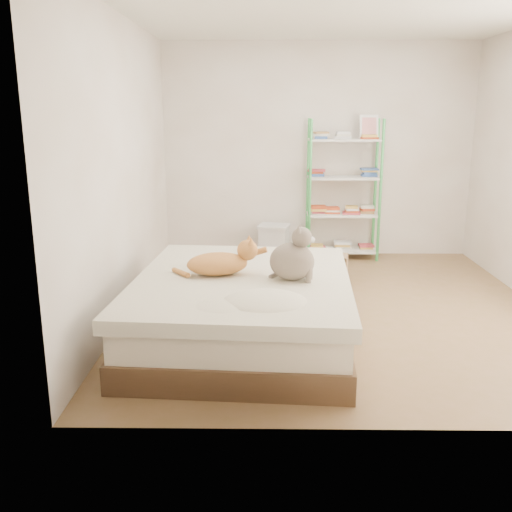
{
  "coord_description": "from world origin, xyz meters",
  "views": [
    {
      "loc": [
        -0.67,
        -5.05,
        1.79
      ],
      "look_at": [
        -0.73,
        -0.48,
        0.62
      ],
      "focal_mm": 40.0,
      "sensor_mm": 36.0,
      "label": 1
    }
  ],
  "objects_px": {
    "grey_cat": "(292,253)",
    "white_bin": "(274,241)",
    "orange_cat": "(217,261)",
    "cardboard_box": "(326,270)",
    "bed": "(243,309)",
    "shelf_unit": "(344,193)"
  },
  "relations": [
    {
      "from": "grey_cat",
      "to": "white_bin",
      "type": "height_order",
      "value": "grey_cat"
    },
    {
      "from": "orange_cat",
      "to": "white_bin",
      "type": "height_order",
      "value": "orange_cat"
    },
    {
      "from": "orange_cat",
      "to": "grey_cat",
      "type": "distance_m",
      "value": 0.6
    },
    {
      "from": "cardboard_box",
      "to": "white_bin",
      "type": "height_order",
      "value": "white_bin"
    },
    {
      "from": "bed",
      "to": "orange_cat",
      "type": "xyz_separation_m",
      "value": [
        -0.2,
        0.05,
        0.38
      ]
    },
    {
      "from": "orange_cat",
      "to": "white_bin",
      "type": "bearing_deg",
      "value": 68.31
    },
    {
      "from": "grey_cat",
      "to": "shelf_unit",
      "type": "bearing_deg",
      "value": -4.65
    },
    {
      "from": "cardboard_box",
      "to": "white_bin",
      "type": "relative_size",
      "value": 1.18
    },
    {
      "from": "cardboard_box",
      "to": "bed",
      "type": "bearing_deg",
      "value": -107.35
    },
    {
      "from": "white_bin",
      "to": "orange_cat",
      "type": "bearing_deg",
      "value": -100.88
    },
    {
      "from": "orange_cat",
      "to": "white_bin",
      "type": "relative_size",
      "value": 1.33
    },
    {
      "from": "orange_cat",
      "to": "shelf_unit",
      "type": "bearing_deg",
      "value": 51.97
    },
    {
      "from": "orange_cat",
      "to": "bed",
      "type": "bearing_deg",
      "value": -25.09
    },
    {
      "from": "cardboard_box",
      "to": "white_bin",
      "type": "bearing_deg",
      "value": 126.59
    },
    {
      "from": "grey_cat",
      "to": "orange_cat",
      "type": "bearing_deg",
      "value": 88.55
    },
    {
      "from": "bed",
      "to": "shelf_unit",
      "type": "xyz_separation_m",
      "value": [
        1.14,
        2.66,
        0.55
      ]
    },
    {
      "from": "shelf_unit",
      "to": "white_bin",
      "type": "relative_size",
      "value": 4.07
    },
    {
      "from": "orange_cat",
      "to": "cardboard_box",
      "type": "distance_m",
      "value": 1.86
    },
    {
      "from": "cardboard_box",
      "to": "white_bin",
      "type": "distance_m",
      "value": 1.23
    },
    {
      "from": "bed",
      "to": "white_bin",
      "type": "bearing_deg",
      "value": 87.69
    },
    {
      "from": "cardboard_box",
      "to": "white_bin",
      "type": "xyz_separation_m",
      "value": [
        -0.53,
        1.11,
        0.06
      ]
    },
    {
      "from": "bed",
      "to": "white_bin",
      "type": "xyz_separation_m",
      "value": [
        0.29,
        2.63,
        -0.05
      ]
    }
  ]
}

